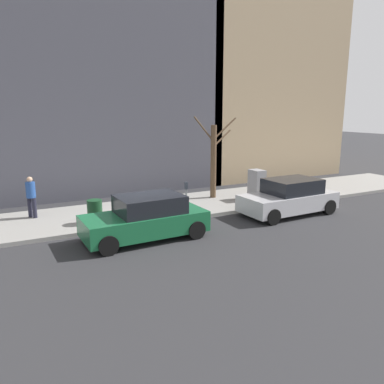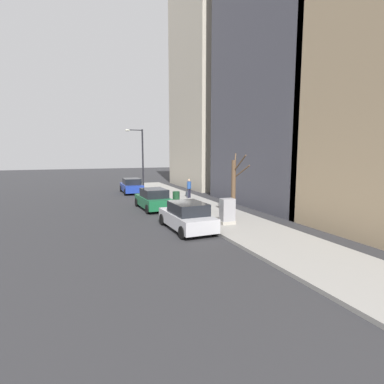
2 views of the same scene
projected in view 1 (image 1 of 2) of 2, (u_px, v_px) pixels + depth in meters
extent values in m
plane|color=#2B2B2D|center=(137.00, 228.00, 14.11)|extent=(120.00, 120.00, 0.00)
cube|color=gray|center=(122.00, 214.00, 15.83)|extent=(4.00, 36.00, 0.15)
cube|color=#B7B7BC|center=(288.00, 201.00, 15.87)|extent=(1.94, 4.26, 0.70)
cube|color=black|center=(292.00, 186.00, 15.82)|extent=(1.67, 2.25, 0.60)
cylinder|color=black|center=(273.00, 217.00, 14.46)|extent=(0.24, 0.65, 0.64)
cylinder|color=black|center=(246.00, 207.00, 15.91)|extent=(0.24, 0.65, 0.64)
cylinder|color=black|center=(329.00, 207.00, 15.93)|extent=(0.24, 0.65, 0.64)
cylinder|color=black|center=(300.00, 199.00, 17.38)|extent=(0.24, 0.65, 0.64)
cube|color=#196038|center=(145.00, 223.00, 12.82)|extent=(1.96, 4.26, 0.70)
cube|color=black|center=(150.00, 204.00, 12.78)|extent=(1.68, 2.26, 0.60)
cylinder|color=black|center=(108.00, 245.00, 11.41)|extent=(0.24, 0.65, 0.64)
cylinder|color=black|center=(94.00, 230.00, 12.86)|extent=(0.24, 0.65, 0.64)
cylinder|color=black|center=(196.00, 230.00, 12.89)|extent=(0.24, 0.65, 0.64)
cylinder|color=black|center=(174.00, 218.00, 14.34)|extent=(0.24, 0.65, 0.64)
cylinder|color=slate|center=(186.00, 202.00, 15.37)|extent=(0.07, 0.07, 1.05)
cube|color=#2D333D|center=(186.00, 186.00, 15.23)|extent=(0.14, 0.10, 0.30)
cube|color=#A8A399|center=(256.00, 197.00, 18.07)|extent=(0.83, 0.61, 0.18)
cube|color=#939399|center=(257.00, 183.00, 17.91)|extent=(0.75, 0.55, 1.25)
cylinder|color=brown|center=(213.00, 162.00, 18.10)|extent=(0.28, 0.28, 3.52)
cylinder|color=brown|center=(221.00, 139.00, 18.33)|extent=(0.41, 1.23, 0.87)
cylinder|color=brown|center=(204.00, 129.00, 17.86)|extent=(0.62, 0.84, 1.25)
cylinder|color=brown|center=(225.00, 129.00, 18.08)|extent=(0.14, 1.31, 1.06)
cylinder|color=#14381E|center=(95.00, 212.00, 14.16)|extent=(0.56, 0.56, 0.90)
cylinder|color=#1E1E2D|center=(35.00, 208.00, 14.86)|extent=(0.16, 0.16, 0.82)
cylinder|color=#1E1E2D|center=(30.00, 207.00, 14.95)|extent=(0.16, 0.16, 0.82)
cylinder|color=#23478C|center=(31.00, 190.00, 14.75)|extent=(0.36, 0.36, 0.62)
sphere|color=tan|center=(30.00, 179.00, 14.66)|extent=(0.22, 0.22, 0.22)
cube|color=tan|center=(242.00, 3.00, 26.02)|extent=(10.18, 10.18, 23.24)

